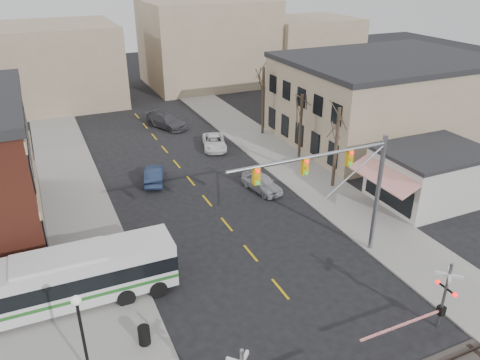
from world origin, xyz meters
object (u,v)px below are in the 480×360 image
object	(u,v)px
trash_bin	(144,335)
car_a	(262,183)
street_lamp	(80,320)
car_b	(154,175)
pedestrian_far	(94,266)
rr_crossing_east	(438,299)
transit_bus	(63,279)
car_d	(166,121)
traffic_signal_mast	(342,178)
pedestrian_near	(110,290)
car_c	(214,142)

from	to	relation	value
trash_bin	car_a	size ratio (longest dim) A/B	0.24
street_lamp	car_b	distance (m)	20.74
car_a	pedestrian_far	xyz separation A→B (m)	(-14.39, -6.35, 0.15)
car_b	pedestrian_far	bearing A→B (deg)	77.04
rr_crossing_east	car_b	world-z (taller)	rr_crossing_east
car_b	pedestrian_far	size ratio (longest dim) A/B	2.85
transit_bus	car_d	xyz separation A→B (m)	(13.53, 26.81, -0.98)
trash_bin	car_b	distance (m)	18.84
traffic_signal_mast	pedestrian_near	bearing A→B (deg)	173.38
car_a	trash_bin	bearing A→B (deg)	-144.52
street_lamp	traffic_signal_mast	bearing A→B (deg)	11.06
street_lamp	car_b	size ratio (longest dim) A/B	1.07
car_a	car_c	distance (m)	10.43
rr_crossing_east	car_a	bearing A→B (deg)	92.56
street_lamp	pedestrian_near	bearing A→B (deg)	68.07
car_b	car_c	bearing A→B (deg)	-128.12
transit_bus	car_a	size ratio (longest dim) A/B	2.91
street_lamp	car_a	xyz separation A→B (m)	(15.78, 13.70, -2.61)
car_a	street_lamp	bearing A→B (deg)	-148.26
car_c	traffic_signal_mast	bearing A→B (deg)	-73.94
traffic_signal_mast	pedestrian_far	size ratio (longest dim) A/B	7.02
street_lamp	car_c	xyz separation A→B (m)	(15.70, 24.13, -2.67)
rr_crossing_east	traffic_signal_mast	bearing A→B (deg)	97.81
street_lamp	trash_bin	distance (m)	3.96
transit_bus	pedestrian_near	xyz separation A→B (m)	(2.27, -0.86, -0.80)
traffic_signal_mast	street_lamp	bearing A→B (deg)	-168.94
pedestrian_near	trash_bin	bearing A→B (deg)	-170.43
trash_bin	car_a	distance (m)	18.30
rr_crossing_east	pedestrian_near	size ratio (longest dim) A/B	3.32
car_d	pedestrian_near	world-z (taller)	pedestrian_near
trash_bin	car_c	world-z (taller)	car_c
trash_bin	traffic_signal_mast	bearing A→B (deg)	9.81
street_lamp	car_c	size ratio (longest dim) A/B	0.96
street_lamp	pedestrian_far	world-z (taller)	street_lamp
transit_bus	car_b	distance (m)	15.92
traffic_signal_mast	car_c	xyz separation A→B (m)	(0.11, 21.08, -5.11)
traffic_signal_mast	car_c	size ratio (longest dim) A/B	2.22
transit_bus	car_a	bearing A→B (deg)	26.88
transit_bus	car_a	xyz separation A→B (m)	(16.18, 8.20, -1.05)
trash_bin	car_c	xyz separation A→B (m)	(12.92, 23.30, 0.03)
car_c	pedestrian_far	xyz separation A→B (m)	(-14.30, -16.78, 0.21)
transit_bus	rr_crossing_east	distance (m)	19.58
transit_bus	rr_crossing_east	world-z (taller)	rr_crossing_east
rr_crossing_east	car_b	bearing A→B (deg)	110.08
transit_bus	car_d	size ratio (longest dim) A/B	2.24
transit_bus	street_lamp	size ratio (longest dim) A/B	2.70
traffic_signal_mast	car_d	distance (m)	29.79
rr_crossing_east	car_d	bearing A→B (deg)	95.41
street_lamp	car_c	distance (m)	28.91
street_lamp	pedestrian_far	xyz separation A→B (m)	(1.40, 7.36, -2.46)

